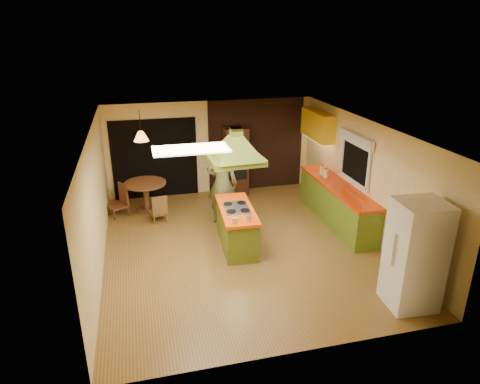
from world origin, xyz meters
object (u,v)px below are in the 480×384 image
object	(u,v)px
man	(222,183)
canister_large	(323,171)
kitchen_island	(236,227)
refrigerator	(415,255)
dining_table	(146,191)
wall_oven	(235,161)

from	to	relation	value
man	canister_large	distance (m)	2.53
kitchen_island	man	xyz separation A→B (m)	(-0.05, 1.19, 0.53)
man	kitchen_island	bearing A→B (deg)	112.40
kitchen_island	refrigerator	size ratio (longest dim) A/B	0.95
dining_table	refrigerator	bearing A→B (deg)	-50.65
refrigerator	canister_large	bearing A→B (deg)	91.16
man	canister_large	world-z (taller)	man
refrigerator	dining_table	world-z (taller)	refrigerator
refrigerator	canister_large	xyz separation A→B (m)	(0.19, 3.98, 0.11)
dining_table	kitchen_island	bearing A→B (deg)	-52.41
refrigerator	dining_table	distance (m)	6.35
dining_table	wall_oven	bearing A→B (deg)	15.21
man	refrigerator	distance (m)	4.49
refrigerator	canister_large	distance (m)	3.98
kitchen_island	man	size ratio (longest dim) A/B	0.90
canister_large	kitchen_island	bearing A→B (deg)	-151.71
wall_oven	kitchen_island	bearing A→B (deg)	-104.84
wall_oven	dining_table	xyz separation A→B (m)	(-2.41, -0.65, -0.39)
man	canister_large	size ratio (longest dim) A/B	9.54
wall_oven	canister_large	distance (m)	2.40
dining_table	canister_large	size ratio (longest dim) A/B	5.03
man	dining_table	bearing A→B (deg)	-12.32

